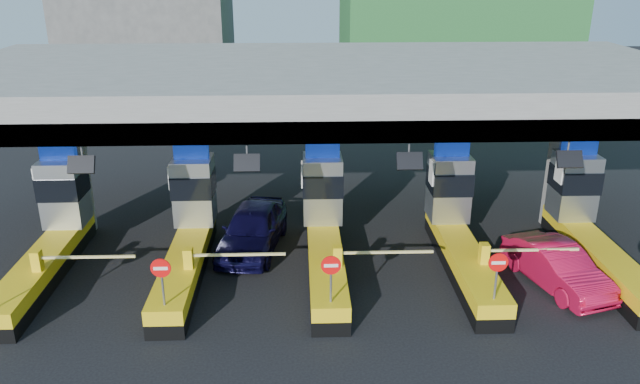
{
  "coord_description": "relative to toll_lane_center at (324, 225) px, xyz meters",
  "views": [
    {
      "loc": [
        -0.92,
        -21.07,
        10.76
      ],
      "look_at": [
        -0.16,
        0.0,
        2.83
      ],
      "focal_mm": 35.0,
      "sensor_mm": 36.0,
      "label": 1
    }
  ],
  "objects": [
    {
      "name": "ground",
      "position": [
        -0.0,
        -0.28,
        -1.4
      ],
      "size": [
        120.0,
        120.0,
        0.0
      ],
      "primitive_type": "plane",
      "color": "black",
      "rests_on": "ground"
    },
    {
      "name": "toll_canopy",
      "position": [
        -0.0,
        2.59,
        4.74
      ],
      "size": [
        28.0,
        12.09,
        7.0
      ],
      "color": "slate",
      "rests_on": "ground"
    },
    {
      "name": "toll_lane_far_left",
      "position": [
        -10.0,
        0.0,
        0.0
      ],
      "size": [
        4.43,
        8.0,
        4.16
      ],
      "color": "black",
      "rests_on": "ground"
    },
    {
      "name": "toll_lane_left",
      "position": [
        -5.0,
        0.0,
        0.0
      ],
      "size": [
        4.43,
        8.0,
        4.16
      ],
      "color": "black",
      "rests_on": "ground"
    },
    {
      "name": "toll_lane_center",
      "position": [
        0.0,
        0.0,
        0.0
      ],
      "size": [
        4.43,
        8.0,
        4.16
      ],
      "color": "black",
      "rests_on": "ground"
    },
    {
      "name": "toll_lane_right",
      "position": [
        5.0,
        0.0,
        0.0
      ],
      "size": [
        4.43,
        8.0,
        4.16
      ],
      "color": "black",
      "rests_on": "ground"
    },
    {
      "name": "toll_lane_far_right",
      "position": [
        10.0,
        0.0,
        0.0
      ],
      "size": [
        4.43,
        8.0,
        4.16
      ],
      "color": "black",
      "rests_on": "ground"
    },
    {
      "name": "van",
      "position": [
        -2.75,
        0.97,
        -0.52
      ],
      "size": [
        2.93,
        5.43,
        1.76
      ],
      "primitive_type": "imported",
      "rotation": [
        0.0,
        0.0,
        -0.17
      ],
      "color": "black",
      "rests_on": "ground"
    },
    {
      "name": "red_car",
      "position": [
        7.98,
        -2.38,
        -0.65
      ],
      "size": [
        2.78,
        4.82,
        1.5
      ],
      "primitive_type": "imported",
      "rotation": [
        0.0,
        0.0,
        0.28
      ],
      "color": "red",
      "rests_on": "ground"
    }
  ]
}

